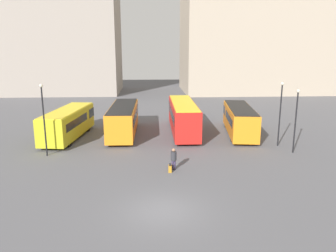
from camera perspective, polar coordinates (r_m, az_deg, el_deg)
ground_plane at (r=18.50m, az=-0.94°, el=-14.58°), size 160.00×160.00×0.00m
building_block_left at (r=71.62m, az=-21.01°, el=15.25°), size 29.67×14.89×24.46m
bus_0 at (r=33.90m, az=-16.97°, el=0.59°), size 3.64×9.54×2.87m
bus_1 at (r=34.16m, az=-7.77°, el=1.28°), size 2.71×10.16×3.02m
bus_2 at (r=34.59m, az=2.63°, el=1.75°), size 2.59×10.98×3.25m
bus_3 at (r=34.75m, az=12.33°, el=1.16°), size 3.67×9.78×2.87m
traveler at (r=23.94m, az=0.98°, el=-5.44°), size 0.45×0.45×1.64m
suitcase at (r=23.76m, az=0.36°, el=-7.41°), size 0.27×0.44×0.73m
lamp_post_0 at (r=29.35m, az=21.40°, el=1.66°), size 0.28×0.28×5.43m
lamp_post_1 at (r=28.31m, az=-20.85°, el=1.88°), size 0.28×0.28×5.96m
lamp_post_2 at (r=30.97m, az=18.99°, el=2.80°), size 0.28×0.28×5.82m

